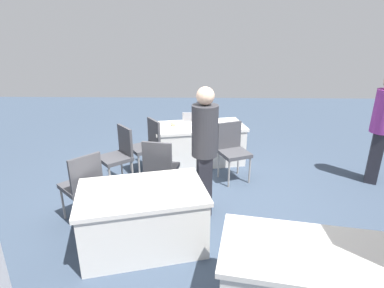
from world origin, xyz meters
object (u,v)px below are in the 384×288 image
at_px(yarn_ball, 173,124).
at_px(person_attendee_standing, 382,124).
at_px(chair_tucked_left, 233,148).
at_px(scissors_red, 219,126).
at_px(chair_near_front, 208,120).
at_px(chair_back_row, 160,166).
at_px(person_attendee_browsing, 205,146).
at_px(laptop_silver, 191,122).
at_px(table_foreground, 199,143).
at_px(chair_aisle, 83,183).
at_px(chair_by_pillar, 148,143).
at_px(table_mid_right, 143,218).
at_px(chair_tucked_right, 119,153).

bearing_deg(yarn_ball, person_attendee_standing, 168.36).
xyz_separation_m(chair_tucked_left, scissors_red, (0.19, -0.67, 0.17)).
distance_m(chair_near_front, chair_tucked_left, 1.72).
relative_size(chair_back_row, person_attendee_browsing, 0.55).
bearing_deg(laptop_silver, table_foreground, 153.29).
distance_m(chair_aisle, chair_by_pillar, 1.64).
bearing_deg(scissors_red, chair_tucked_left, -25.64).
relative_size(chair_aisle, laptop_silver, 2.96).
height_order(table_mid_right, chair_by_pillar, chair_by_pillar).
height_order(chair_aisle, chair_by_pillar, chair_aisle).
distance_m(table_mid_right, chair_by_pillar, 2.01).
bearing_deg(chair_near_front, scissors_red, -50.98).
xyz_separation_m(chair_tucked_right, person_attendee_browsing, (-1.33, 0.72, 0.41)).
xyz_separation_m(chair_aisle, person_attendee_browsing, (-1.55, -0.28, 0.42)).
height_order(yarn_ball, scissors_red, yarn_ball).
relative_size(chair_near_front, person_attendee_standing, 0.53).
relative_size(chair_tucked_right, chair_back_row, 1.01).
bearing_deg(table_foreground, chair_aisle, 53.53).
xyz_separation_m(chair_tucked_left, yarn_ball, (1.02, -0.64, 0.22)).
relative_size(chair_back_row, scissors_red, 5.36).
distance_m(chair_tucked_right, chair_aisle, 1.02).
distance_m(table_mid_right, chair_aisle, 0.98).
bearing_deg(person_attendee_standing, chair_by_pillar, 112.86).
xyz_separation_m(table_foreground, scissors_red, (-0.36, 0.04, 0.36)).
relative_size(table_mid_right, scissors_red, 8.84).
bearing_deg(chair_back_row, person_attendee_browsing, -13.07).
height_order(chair_by_pillar, person_attendee_browsing, person_attendee_browsing).
relative_size(laptop_silver, scissors_red, 1.82).
bearing_deg(table_foreground, chair_tucked_left, 128.00).
relative_size(table_mid_right, chair_tucked_left, 1.66).
relative_size(chair_aisle, yarn_ball, 10.15).
relative_size(table_foreground, table_mid_right, 1.12).
relative_size(table_foreground, person_attendee_browsing, 1.02).
relative_size(table_mid_right, person_attendee_standing, 0.90).
bearing_deg(table_mid_right, person_attendee_browsing, -134.09).
relative_size(chair_tucked_left, person_attendee_standing, 0.54).
bearing_deg(chair_tucked_left, yarn_ball, -54.71).
height_order(chair_tucked_left, chair_tucked_right, chair_tucked_right).
distance_m(chair_by_pillar, laptop_silver, 0.94).
distance_m(person_attendee_standing, scissors_red, 2.63).
xyz_separation_m(chair_tucked_right, chair_by_pillar, (-0.37, -0.53, -0.03)).
bearing_deg(laptop_silver, scissors_red, 166.20).
bearing_deg(chair_by_pillar, chair_near_front, -70.87).
xyz_separation_m(table_mid_right, chair_tucked_left, (-1.19, -1.76, 0.19)).
xyz_separation_m(table_foreground, laptop_silver, (0.16, -0.07, 0.40)).
bearing_deg(laptop_silver, table_mid_right, 77.33).
bearing_deg(person_attendee_browsing, chair_near_front, 170.16).
xyz_separation_m(chair_tucked_left, laptop_silver, (0.71, -0.78, 0.21)).
bearing_deg(person_attendee_standing, scissors_red, 101.15).
xyz_separation_m(table_mid_right, chair_tucked_right, (0.62, -1.46, 0.20)).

